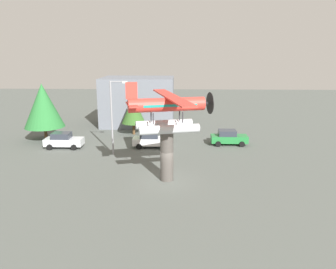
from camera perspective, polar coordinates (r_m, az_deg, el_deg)
The scene contains 10 objects.
ground_plane at distance 27.93m, azimuth -0.21°, elevation -7.92°, with size 140.00×140.00×0.00m, color #515651.
display_pedestal at distance 27.20m, azimuth -0.21°, elevation -3.73°, with size 1.10×1.10×4.28m, color #4C4742.
floatplane_monument at distance 26.30m, azimuth 0.06°, elevation 4.21°, with size 7.18×10.34×4.00m.
car_near_silver at distance 38.58m, azimuth -17.81°, elevation -0.97°, with size 4.20×2.02×1.76m.
car_mid_white at distance 37.03m, azimuth -2.98°, elevation -0.91°, with size 4.20×2.02×1.76m.
car_far_green at distance 38.63m, azimuth 10.55°, elevation -0.50°, with size 4.20×2.02×1.76m.
streetlight_primary at distance 34.14m, azimuth -9.51°, elevation 3.85°, with size 1.84×0.28×7.74m.
storefront_building at distance 48.74m, azimuth -5.22°, elevation 5.83°, with size 10.38×7.61×6.97m, color slate.
tree_west at distance 42.03m, azimuth -20.97°, elevation 4.73°, with size 4.73×4.73×6.93m.
tree_east at distance 42.65m, azimuth -6.08°, elevation 4.26°, with size 3.10×3.10×4.97m.
Camera 1 is at (0.96, -25.86, 10.49)m, focal length 34.88 mm.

